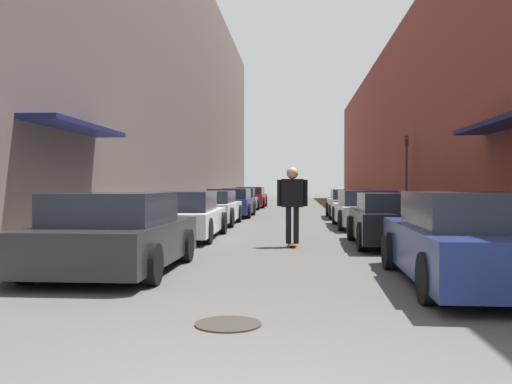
{
  "coord_description": "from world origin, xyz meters",
  "views": [
    {
      "loc": [
        0.31,
        -3.35,
        1.47
      ],
      "look_at": [
        -0.69,
        10.61,
        1.28
      ],
      "focal_mm": 40.0,
      "sensor_mm": 36.0,
      "label": 1
    }
  ],
  "objects_px": {
    "traffic_light": "(406,166)",
    "parked_car_right_1": "(393,220)",
    "parked_car_left_4": "(239,200)",
    "parked_car_left_5": "(251,197)",
    "parked_car_left_2": "(210,208)",
    "parked_car_left_0": "(116,234)",
    "parked_car_right_2": "(366,210)",
    "parked_car_left_3": "(230,203)",
    "skateboarder": "(292,198)",
    "parked_car_left_1": "(182,216)",
    "parked_car_right_3": "(351,204)",
    "parked_car_right_0": "(467,241)",
    "manhole_cover": "(228,324)"
  },
  "relations": [
    {
      "from": "parked_car_left_1",
      "to": "parked_car_right_1",
      "type": "xyz_separation_m",
      "value": [
        5.4,
        -1.43,
        0.0
      ]
    },
    {
      "from": "parked_car_left_2",
      "to": "parked_car_right_1",
      "type": "bearing_deg",
      "value": -51.06
    },
    {
      "from": "parked_car_left_1",
      "to": "parked_car_right_0",
      "type": "xyz_separation_m",
      "value": [
        5.55,
        -6.8,
        0.04
      ]
    },
    {
      "from": "parked_car_right_0",
      "to": "skateboarder",
      "type": "relative_size",
      "value": 2.52
    },
    {
      "from": "parked_car_left_0",
      "to": "parked_car_right_2",
      "type": "relative_size",
      "value": 0.86
    },
    {
      "from": "parked_car_left_1",
      "to": "parked_car_left_2",
      "type": "xyz_separation_m",
      "value": [
        -0.04,
        5.3,
        -0.01
      ]
    },
    {
      "from": "parked_car_left_3",
      "to": "parked_car_left_4",
      "type": "distance_m",
      "value": 5.33
    },
    {
      "from": "parked_car_left_0",
      "to": "parked_car_left_4",
      "type": "bearing_deg",
      "value": 90.27
    },
    {
      "from": "skateboarder",
      "to": "parked_car_right_1",
      "type": "bearing_deg",
      "value": 8.64
    },
    {
      "from": "parked_car_right_0",
      "to": "parked_car_right_3",
      "type": "distance_m",
      "value": 16.68
    },
    {
      "from": "parked_car_left_3",
      "to": "parked_car_left_5",
      "type": "height_order",
      "value": "parked_car_left_5"
    },
    {
      "from": "parked_car_right_3",
      "to": "traffic_light",
      "type": "relative_size",
      "value": 1.13
    },
    {
      "from": "parked_car_right_0",
      "to": "traffic_light",
      "type": "relative_size",
      "value": 1.34
    },
    {
      "from": "parked_car_left_0",
      "to": "parked_car_right_1",
      "type": "distance_m",
      "value": 6.96
    },
    {
      "from": "parked_car_right_1",
      "to": "manhole_cover",
      "type": "xyz_separation_m",
      "value": [
        -3.02,
        -7.91,
        -0.61
      ]
    },
    {
      "from": "parked_car_left_4",
      "to": "parked_car_left_3",
      "type": "bearing_deg",
      "value": -88.81
    },
    {
      "from": "parked_car_left_0",
      "to": "parked_car_left_1",
      "type": "height_order",
      "value": "parked_car_left_0"
    },
    {
      "from": "parked_car_right_1",
      "to": "manhole_cover",
      "type": "distance_m",
      "value": 8.49
    },
    {
      "from": "parked_car_right_0",
      "to": "parked_car_right_2",
      "type": "distance_m",
      "value": 11.1
    },
    {
      "from": "parked_car_left_1",
      "to": "parked_car_right_2",
      "type": "bearing_deg",
      "value": 38.37
    },
    {
      "from": "traffic_light",
      "to": "parked_car_right_1",
      "type": "bearing_deg",
      "value": -102.1
    },
    {
      "from": "parked_car_right_0",
      "to": "parked_car_right_3",
      "type": "bearing_deg",
      "value": 90.36
    },
    {
      "from": "manhole_cover",
      "to": "traffic_light",
      "type": "relative_size",
      "value": 0.2
    },
    {
      "from": "parked_car_left_3",
      "to": "parked_car_right_0",
      "type": "height_order",
      "value": "parked_car_right_0"
    },
    {
      "from": "parked_car_right_2",
      "to": "parked_car_right_3",
      "type": "height_order",
      "value": "parked_car_right_2"
    },
    {
      "from": "parked_car_left_0",
      "to": "parked_car_right_3",
      "type": "distance_m",
      "value": 16.69
    },
    {
      "from": "parked_car_left_0",
      "to": "parked_car_left_3",
      "type": "height_order",
      "value": "parked_car_left_0"
    },
    {
      "from": "parked_car_right_1",
      "to": "parked_car_left_5",
      "type": "bearing_deg",
      "value": 103.06
    },
    {
      "from": "parked_car_right_2",
      "to": "parked_car_left_2",
      "type": "bearing_deg",
      "value": 169.68
    },
    {
      "from": "parked_car_left_3",
      "to": "skateboarder",
      "type": "height_order",
      "value": "skateboarder"
    },
    {
      "from": "parked_car_left_4",
      "to": "parked_car_left_5",
      "type": "relative_size",
      "value": 1.05
    },
    {
      "from": "parked_car_right_2",
      "to": "parked_car_left_1",
      "type": "bearing_deg",
      "value": -141.63
    },
    {
      "from": "parked_car_left_0",
      "to": "parked_car_right_2",
      "type": "xyz_separation_m",
      "value": [
        5.36,
        10.21,
        -0.02
      ]
    },
    {
      "from": "parked_car_left_2",
      "to": "parked_car_left_3",
      "type": "bearing_deg",
      "value": 88.69
    },
    {
      "from": "parked_car_left_0",
      "to": "traffic_light",
      "type": "bearing_deg",
      "value": 64.37
    },
    {
      "from": "parked_car_left_3",
      "to": "parked_car_left_0",
      "type": "bearing_deg",
      "value": -90.04
    },
    {
      "from": "parked_car_left_3",
      "to": "traffic_light",
      "type": "height_order",
      "value": "traffic_light"
    },
    {
      "from": "traffic_light",
      "to": "parked_car_left_4",
      "type": "bearing_deg",
      "value": 147.12
    },
    {
      "from": "parked_car_left_2",
      "to": "parked_car_left_3",
      "type": "xyz_separation_m",
      "value": [
        0.12,
        5.11,
        0.01
      ]
    },
    {
      "from": "parked_car_left_3",
      "to": "parked_car_left_2",
      "type": "bearing_deg",
      "value": -91.31
    },
    {
      "from": "parked_car_left_5",
      "to": "traffic_light",
      "type": "distance_m",
      "value": 13.25
    },
    {
      "from": "parked_car_left_4",
      "to": "parked_car_left_2",
      "type": "bearing_deg",
      "value": -90.03
    },
    {
      "from": "parked_car_right_0",
      "to": "parked_car_right_1",
      "type": "xyz_separation_m",
      "value": [
        -0.15,
        5.36,
        -0.04
      ]
    },
    {
      "from": "parked_car_left_3",
      "to": "skateboarder",
      "type": "bearing_deg",
      "value": -76.58
    },
    {
      "from": "parked_car_left_5",
      "to": "parked_car_left_3",
      "type": "bearing_deg",
      "value": -90.45
    },
    {
      "from": "parked_car_left_5",
      "to": "parked_car_right_0",
      "type": "relative_size",
      "value": 0.97
    },
    {
      "from": "traffic_light",
      "to": "parked_car_right_3",
      "type": "bearing_deg",
      "value": -165.11
    },
    {
      "from": "manhole_cover",
      "to": "parked_car_right_3",
      "type": "bearing_deg",
      "value": 80.93
    },
    {
      "from": "parked_car_left_2",
      "to": "traffic_light",
      "type": "bearing_deg",
      "value": 33.3
    },
    {
      "from": "parked_car_left_5",
      "to": "parked_car_right_1",
      "type": "distance_m",
      "value": 23.17
    }
  ]
}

